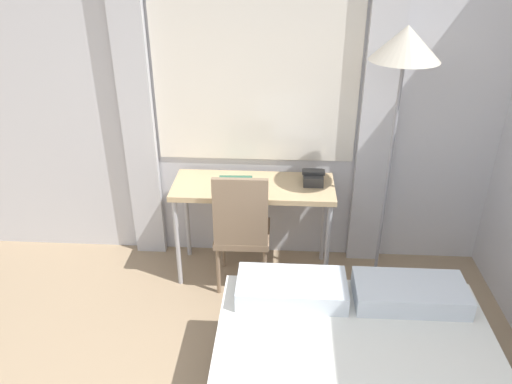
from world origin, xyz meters
The scene contains 6 objects.
wall_back_with_window centered at (0.01, 2.71, 1.35)m, with size 4.71×0.13×2.70m.
desk centered at (0.05, 2.41, 0.69)m, with size 1.18×0.46×0.77m.
desk_chair centered at (-0.02, 2.21, 0.52)m, with size 0.41×0.41×0.96m.
standing_lamp centered at (0.97, 2.27, 1.72)m, with size 0.43×0.43×1.92m.
telephone centered at (0.48, 2.46, 0.81)m, with size 0.16×0.18×0.10m.
book centered at (-0.09, 2.41, 0.78)m, with size 0.25×0.20×0.02m.
Camera 1 is at (0.26, -0.83, 2.42)m, focal length 35.00 mm.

